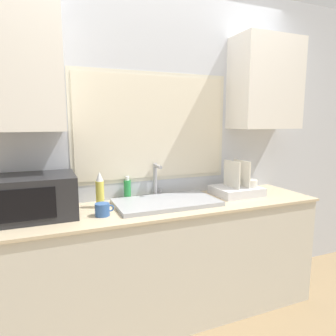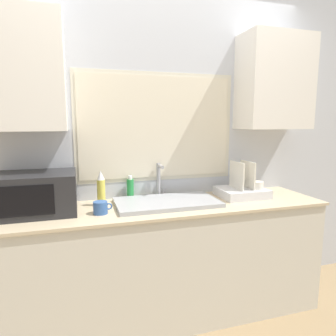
{
  "view_description": "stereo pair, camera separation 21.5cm",
  "coord_description": "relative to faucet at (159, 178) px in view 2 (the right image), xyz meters",
  "views": [
    {
      "loc": [
        -0.82,
        -1.7,
        1.5
      ],
      "look_at": [
        -0.0,
        0.26,
        1.17
      ],
      "focal_mm": 32.0,
      "sensor_mm": 36.0,
      "label": 1
    },
    {
      "loc": [
        -0.62,
        -1.78,
        1.5
      ],
      "look_at": [
        -0.0,
        0.26,
        1.17
      ],
      "focal_mm": 32.0,
      "sensor_mm": 36.0,
      "label": 2
    }
  ],
  "objects": [
    {
      "name": "countertop",
      "position": [
        -0.0,
        -0.24,
        -0.6
      ],
      "size": [
        2.4,
        0.61,
        0.89
      ],
      "color": "beige",
      "rests_on": "ground_plane"
    },
    {
      "name": "wall_back",
      "position": [
        -0.0,
        0.04,
        0.38
      ],
      "size": [
        6.0,
        0.38,
        2.6
      ],
      "color": "silver",
      "rests_on": "ground_plane"
    },
    {
      "name": "sink_basin",
      "position": [
        -0.0,
        -0.23,
        -0.14
      ],
      "size": [
        0.76,
        0.42,
        0.03
      ],
      "color": "#9EA0A5",
      "rests_on": "countertop"
    },
    {
      "name": "faucet",
      "position": [
        0.0,
        0.0,
        0.0
      ],
      "size": [
        0.08,
        0.14,
        0.28
      ],
      "color": "#99999E",
      "rests_on": "countertop"
    },
    {
      "name": "microwave",
      "position": [
        -0.9,
        -0.18,
        -0.02
      ],
      "size": [
        0.52,
        0.4,
        0.27
      ],
      "color": "#232326",
      "rests_on": "countertop"
    },
    {
      "name": "dish_rack",
      "position": [
        0.66,
        -0.19,
        -0.1
      ],
      "size": [
        0.37,
        0.32,
        0.29
      ],
      "color": "silver",
      "rests_on": "countertop"
    },
    {
      "name": "spray_bottle",
      "position": [
        -0.47,
        -0.12,
        -0.03
      ],
      "size": [
        0.06,
        0.06,
        0.26
      ],
      "color": "#D8CC4C",
      "rests_on": "countertop"
    },
    {
      "name": "soap_bottle",
      "position": [
        -0.23,
        0.01,
        -0.07
      ],
      "size": [
        0.05,
        0.05,
        0.19
      ],
      "color": "#268C3F",
      "rests_on": "countertop"
    },
    {
      "name": "mug_near_sink",
      "position": [
        -0.49,
        -0.32,
        -0.12
      ],
      "size": [
        0.13,
        0.09,
        0.08
      ],
      "color": "#335999",
      "rests_on": "countertop"
    }
  ]
}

